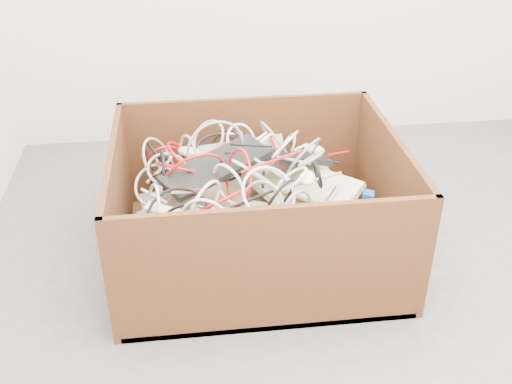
{
  "coord_description": "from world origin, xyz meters",
  "views": [
    {
      "loc": [
        -0.56,
        -1.82,
        1.6
      ],
      "look_at": [
        -0.3,
        0.32,
        0.3
      ],
      "focal_mm": 42.9,
      "sensor_mm": 36.0,
      "label": 1
    }
  ],
  "objects": [
    {
      "name": "cable_tangle",
      "position": [
        -0.44,
        0.31,
        0.39
      ],
      "size": [
        0.99,
        0.83,
        0.47
      ],
      "color": "black",
      "rests_on": "keyboard_pile"
    },
    {
      "name": "vga_plug",
      "position": [
        0.14,
        0.18,
        0.34
      ],
      "size": [
        0.06,
        0.05,
        0.03
      ],
      "primitive_type": "cube",
      "rotation": [
        0.09,
        0.14,
        -0.34
      ],
      "color": "#0C37BA",
      "rests_on": "keyboard_pile"
    },
    {
      "name": "ground",
      "position": [
        0.0,
        0.0,
        0.0
      ],
      "size": [
        3.0,
        3.0,
        0.0
      ],
      "primitive_type": "plane",
      "color": "#4D4E50",
      "rests_on": "ground"
    },
    {
      "name": "mice_scatter",
      "position": [
        -0.27,
        0.24,
        0.35
      ],
      "size": [
        0.68,
        0.78,
        0.22
      ],
      "color": "beige",
      "rests_on": "keyboard_pile"
    },
    {
      "name": "keyboard_pile",
      "position": [
        -0.32,
        0.33,
        0.28
      ],
      "size": [
        0.94,
        0.89,
        0.36
      ],
      "color": "beige",
      "rests_on": "cardboard_box"
    },
    {
      "name": "power_strip_left",
      "position": [
        -0.56,
        0.35,
        0.36
      ],
      "size": [
        0.29,
        0.12,
        0.12
      ],
      "primitive_type": "cube",
      "rotation": [
        0.14,
        -0.26,
        0.22
      ],
      "color": "silver",
      "rests_on": "keyboard_pile"
    },
    {
      "name": "cardboard_box",
      "position": [
        -0.31,
        0.3,
        0.14
      ],
      "size": [
        1.14,
        0.95,
        0.54
      ],
      "color": "#361F0D",
      "rests_on": "ground"
    },
    {
      "name": "power_strip_right",
      "position": [
        -0.59,
        0.08,
        0.35
      ],
      "size": [
        0.3,
        0.14,
        0.1
      ],
      "primitive_type": "cube",
      "rotation": [
        -0.1,
        0.17,
        -0.3
      ],
      "color": "silver",
      "rests_on": "keyboard_pile"
    }
  ]
}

